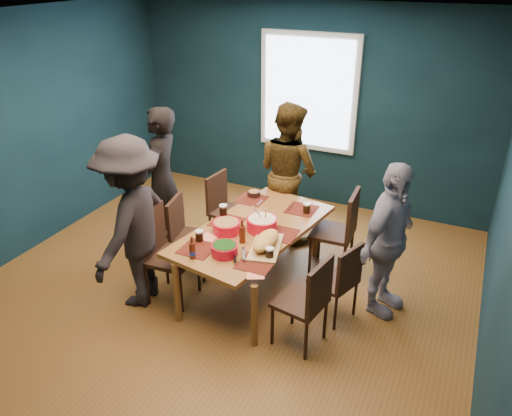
{
  "coord_description": "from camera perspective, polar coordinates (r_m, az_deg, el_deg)",
  "views": [
    {
      "loc": [
        2.14,
        -3.82,
        3.14
      ],
      "look_at": [
        0.28,
        0.2,
        0.92
      ],
      "focal_mm": 35.0,
      "sensor_mm": 36.0,
      "label": 1
    }
  ],
  "objects": [
    {
      "name": "room",
      "position": [
        4.94,
        -2.66,
        5.59
      ],
      "size": [
        5.01,
        5.01,
        2.71
      ],
      "color": "brown",
      "rests_on": "ground"
    },
    {
      "name": "dining_table",
      "position": [
        5.09,
        -0.3,
        -2.93
      ],
      "size": [
        1.22,
        1.96,
        0.69
      ],
      "rotation": [
        0.0,
        0.0,
        -0.17
      ],
      "color": "#96592D",
      "rests_on": "floor"
    },
    {
      "name": "chair_left_far",
      "position": [
        5.98,
        -3.74,
        0.47
      ],
      "size": [
        0.44,
        0.44,
        0.88
      ],
      "rotation": [
        0.0,
        0.0,
        -0.12
      ],
      "color": "black",
      "rests_on": "floor"
    },
    {
      "name": "chair_left_mid",
      "position": [
        5.44,
        -8.15,
        -2.52
      ],
      "size": [
        0.47,
        0.47,
        0.88
      ],
      "rotation": [
        0.0,
        0.0,
        0.19
      ],
      "color": "black",
      "rests_on": "floor"
    },
    {
      "name": "chair_left_near",
      "position": [
        5.05,
        -10.62,
        -4.48
      ],
      "size": [
        0.47,
        0.47,
        0.98
      ],
      "rotation": [
        0.0,
        0.0,
        0.07
      ],
      "color": "black",
      "rests_on": "floor"
    },
    {
      "name": "chair_right_far",
      "position": [
        5.44,
        9.76,
        -2.08
      ],
      "size": [
        0.46,
        0.46,
        0.97
      ],
      "rotation": [
        0.0,
        0.0,
        0.05
      ],
      "color": "black",
      "rests_on": "floor"
    },
    {
      "name": "chair_right_mid",
      "position": [
        4.77,
        9.65,
        -7.8
      ],
      "size": [
        0.47,
        0.47,
        0.82
      ],
      "rotation": [
        0.0,
        0.0,
        -0.34
      ],
      "color": "black",
      "rests_on": "floor"
    },
    {
      "name": "chair_right_near",
      "position": [
        4.4,
        6.06,
        -10.12
      ],
      "size": [
        0.47,
        0.47,
        0.9
      ],
      "rotation": [
        0.0,
        0.0,
        -0.18
      ],
      "color": "black",
      "rests_on": "floor"
    },
    {
      "name": "person_far_left",
      "position": [
        5.83,
        -10.7,
        3.09
      ],
      "size": [
        0.52,
        0.69,
        1.72
      ],
      "primitive_type": "imported",
      "rotation": [
        0.0,
        0.0,
        4.89
      ],
      "color": "black",
      "rests_on": "floor"
    },
    {
      "name": "person_back",
      "position": [
        6.03,
        3.68,
        4.18
      ],
      "size": [
        1.01,
        0.92,
        1.69
      ],
      "primitive_type": "imported",
      "rotation": [
        0.0,
        0.0,
        2.73
      ],
      "color": "black",
      "rests_on": "floor"
    },
    {
      "name": "person_right",
      "position": [
        4.84,
        14.88,
        -3.64
      ],
      "size": [
        0.62,
        0.98,
        1.55
      ],
      "primitive_type": "imported",
      "rotation": [
        0.0,
        0.0,
        1.29
      ],
      "color": "white",
      "rests_on": "floor"
    },
    {
      "name": "person_near_left",
      "position": [
        4.91,
        -14.01,
        -1.76
      ],
      "size": [
        0.77,
        1.19,
        1.74
      ],
      "primitive_type": "imported",
      "rotation": [
        0.0,
        0.0,
        4.82
      ],
      "color": "black",
      "rests_on": "floor"
    },
    {
      "name": "bowl_salad",
      "position": [
        4.97,
        -3.41,
        -2.14
      ],
      "size": [
        0.28,
        0.28,
        0.12
      ],
      "color": "red",
      "rests_on": "dining_table"
    },
    {
      "name": "bowl_dumpling",
      "position": [
        5.0,
        0.67,
        -1.77
      ],
      "size": [
        0.31,
        0.31,
        0.29
      ],
      "color": "red",
      "rests_on": "dining_table"
    },
    {
      "name": "bowl_herbs",
      "position": [
        4.6,
        -3.61,
        -4.72
      ],
      "size": [
        0.25,
        0.25,
        0.11
      ],
      "color": "red",
      "rests_on": "dining_table"
    },
    {
      "name": "cutting_board",
      "position": [
        4.68,
        1.11,
        -3.91
      ],
      "size": [
        0.39,
        0.68,
        0.15
      ],
      "rotation": [
        0.0,
        0.0,
        0.24
      ],
      "color": "tan",
      "rests_on": "dining_table"
    },
    {
      "name": "small_bowl",
      "position": [
        5.72,
        -0.24,
        1.68
      ],
      "size": [
        0.15,
        0.15,
        0.06
      ],
      "color": "black",
      "rests_on": "dining_table"
    },
    {
      "name": "beer_bottle_a",
      "position": [
        4.57,
        -7.3,
        -4.84
      ],
      "size": [
        0.06,
        0.06,
        0.22
      ],
      "color": "#4D1B0D",
      "rests_on": "dining_table"
    },
    {
      "name": "beer_bottle_b",
      "position": [
        4.77,
        -1.58,
        -2.95
      ],
      "size": [
        0.06,
        0.06,
        0.24
      ],
      "color": "#4D1B0D",
      "rests_on": "dining_table"
    },
    {
      "name": "cola_glass_a",
      "position": [
        4.83,
        -6.5,
        -3.12
      ],
      "size": [
        0.08,
        0.08,
        0.11
      ],
      "color": "black",
      "rests_on": "dining_table"
    },
    {
      "name": "cola_glass_b",
      "position": [
        4.53,
        1.57,
        -5.13
      ],
      "size": [
        0.08,
        0.08,
        0.11
      ],
      "color": "black",
      "rests_on": "dining_table"
    },
    {
      "name": "cola_glass_c",
      "position": [
        5.36,
        5.81,
        0.05
      ],
      "size": [
        0.08,
        0.08,
        0.11
      ],
      "color": "black",
      "rests_on": "dining_table"
    },
    {
      "name": "cola_glass_d",
      "position": [
        5.3,
        -3.76,
        -0.17
      ],
      "size": [
        0.09,
        0.09,
        0.12
      ],
      "color": "black",
      "rests_on": "dining_table"
    },
    {
      "name": "napkin_a",
      "position": [
        5.0,
        3.99,
        -2.72
      ],
      "size": [
        0.15,
        0.15,
        0.0
      ],
      "primitive_type": "cube",
      "rotation": [
        0.0,
        0.0,
        -0.24
      ],
      "color": "#FA8369",
      "rests_on": "dining_table"
    },
    {
      "name": "napkin_b",
      "position": [
        4.91,
        -5.47,
        -3.38
      ],
      "size": [
        0.17,
        0.17,
        0.0
      ],
      "primitive_type": "cube",
      "rotation": [
        0.0,
        0.0,
        -0.13
      ],
      "color": "#FA8369",
      "rests_on": "dining_table"
    },
    {
      "name": "napkin_c",
      "position": [
        4.35,
        -0.08,
        -7.59
      ],
      "size": [
        0.2,
        0.2,
        0.0
      ],
      "primitive_type": "cube",
      "rotation": [
        0.0,
        0.0,
        0.45
      ],
      "color": "#FA8369",
      "rests_on": "dining_table"
    }
  ]
}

